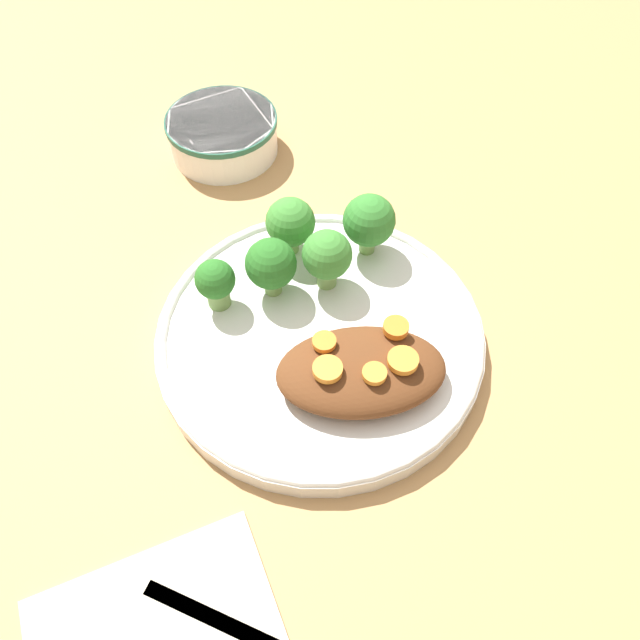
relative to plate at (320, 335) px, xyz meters
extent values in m
plane|color=tan|center=(0.00, 0.00, -0.01)|extent=(4.00, 4.00, 0.00)
cylinder|color=silver|center=(0.00, 0.00, 0.00)|extent=(0.27, 0.27, 0.02)
torus|color=silver|center=(0.00, 0.00, 0.01)|extent=(0.27, 0.27, 0.01)
cylinder|color=white|center=(0.08, -0.26, 0.01)|extent=(0.11, 0.11, 0.04)
cylinder|color=#235B47|center=(0.08, -0.26, 0.03)|extent=(0.12, 0.12, 0.01)
cylinder|color=white|center=(0.08, -0.26, 0.02)|extent=(0.09, 0.09, 0.01)
ellipsoid|color=#5B3319|center=(-0.03, 0.05, 0.02)|extent=(0.13, 0.08, 0.03)
cylinder|color=#759E51|center=(0.04, -0.05, 0.02)|extent=(0.02, 0.02, 0.02)
sphere|color=#286B23|center=(0.04, -0.05, 0.04)|extent=(0.04, 0.04, 0.04)
cylinder|color=#7FA85B|center=(0.02, -0.09, 0.02)|extent=(0.01, 0.01, 0.02)
sphere|color=#3D8433|center=(0.02, -0.09, 0.04)|extent=(0.04, 0.04, 0.04)
cylinder|color=#759E51|center=(0.08, -0.04, 0.02)|extent=(0.02, 0.02, 0.02)
sphere|color=#286B23|center=(0.08, -0.04, 0.04)|extent=(0.03, 0.03, 0.03)
cylinder|color=#759E51|center=(-0.01, -0.05, 0.02)|extent=(0.02, 0.02, 0.02)
sphere|color=#3D8433|center=(-0.01, -0.05, 0.04)|extent=(0.04, 0.04, 0.04)
cylinder|color=#759E51|center=(-0.05, -0.09, 0.02)|extent=(0.01, 0.01, 0.02)
sphere|color=#337A2D|center=(-0.05, -0.09, 0.04)|extent=(0.05, 0.05, 0.05)
cylinder|color=orange|center=(0.00, 0.03, 0.04)|extent=(0.02, 0.02, 0.00)
cylinder|color=orange|center=(0.00, 0.06, 0.04)|extent=(0.02, 0.02, 0.01)
cylinder|color=orange|center=(-0.06, 0.06, 0.04)|extent=(0.02, 0.02, 0.01)
cylinder|color=orange|center=(-0.06, 0.03, 0.04)|extent=(0.02, 0.02, 0.01)
cylinder|color=orange|center=(-0.03, 0.06, 0.04)|extent=(0.02, 0.02, 0.00)
cube|color=#B5B5B5|center=(0.08, 0.21, -0.01)|extent=(0.12, 0.07, 0.01)
cube|color=beige|center=(0.13, 0.21, -0.01)|extent=(0.18, 0.14, 0.01)
camera|label=1|loc=(0.03, 0.29, 0.43)|focal=35.00mm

